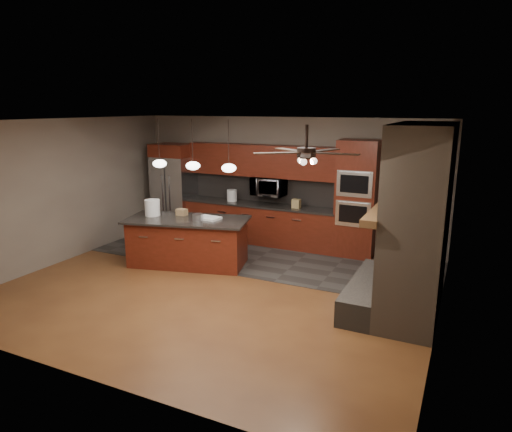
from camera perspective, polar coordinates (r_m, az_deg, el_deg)
The scene contains 22 objects.
ground at distance 7.96m, azimuth -4.70°, elevation -8.82°, with size 7.00×7.00×0.00m, color brown.
ceiling at distance 7.36m, azimuth -5.12°, elevation 11.77°, with size 7.00×6.00×0.02m, color white.
back_wall at distance 10.19m, azimuth 3.60°, elevation 4.37°, with size 7.00×0.02×2.80m, color #73685C.
right_wall at distance 6.56m, azimuth 22.61°, elevation -1.84°, with size 0.02×6.00×2.80m, color #73685C.
left_wall at distance 9.75m, azimuth -23.02°, elevation 2.89°, with size 0.02×6.00×2.80m, color #73685C.
slate_tile_patch at distance 9.45m, azimuth 0.76°, elevation -5.06°, with size 7.00×2.40×0.01m, color #34312E.
fireplace_column at distance 7.00m, azimuth 18.95°, elevation -1.47°, with size 1.30×2.10×2.80m.
back_cabinetry at distance 10.24m, azimuth 0.56°, elevation 1.56°, with size 3.59×0.64×2.20m.
oven_tower at distance 9.45m, azimuth 12.50°, elevation 2.05°, with size 0.80×0.63×2.38m.
microwave at distance 10.09m, azimuth 1.61°, elevation 3.72°, with size 0.73×0.41×0.50m, color silver.
refrigerator at distance 11.21m, azimuth -10.17°, elevation 3.36°, with size 0.93×0.75×2.16m.
kitchen_island at distance 8.97m, azimuth -8.52°, elevation -3.17°, with size 2.52×1.60×0.92m.
white_bucket at distance 9.20m, azimuth -12.83°, elevation 1.02°, with size 0.30×0.30×0.32m, color white.
paint_can at distance 8.67m, azimuth -7.30°, elevation -0.15°, with size 0.19×0.19×0.13m, color #AFAEB3.
paint_tray at distance 8.76m, azimuth -5.93°, elevation -0.26°, with size 0.43×0.30×0.04m, color white.
cardboard_box at distance 9.14m, azimuth -9.25°, elevation 0.48°, with size 0.20×0.15×0.13m, color olive.
counter_bucket at distance 10.48m, azimuth -3.02°, elevation 2.58°, with size 0.23×0.23×0.26m, color silver.
counter_box at distance 9.80m, azimuth 5.07°, elevation 1.56°, with size 0.17×0.13×0.19m, color tan.
pendant_left at distance 8.92m, azimuth -11.95°, elevation 6.46°, with size 0.26×0.26×0.92m.
pendant_center at distance 8.50m, azimuth -7.88°, elevation 6.27°, with size 0.26×0.26×0.92m.
pendant_right at distance 8.11m, azimuth -3.41°, elevation 6.04°, with size 0.26×0.26×0.92m.
ceiling_fan at distance 5.90m, azimuth 6.31°, elevation 7.97°, with size 1.27×1.33×0.41m.
Camera 1 is at (3.71, -6.35, 3.02)m, focal length 32.00 mm.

